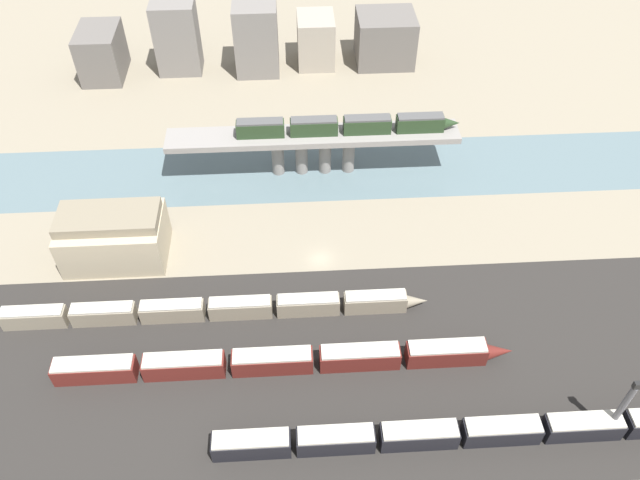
{
  "coord_description": "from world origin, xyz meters",
  "views": [
    {
      "loc": [
        -4.63,
        -79.72,
        86.75
      ],
      "look_at": [
        0.0,
        1.19,
        3.95
      ],
      "focal_mm": 35.0,
      "sensor_mm": 36.0,
      "label": 1
    }
  ],
  "objects_px": {
    "train_yard_near": "(511,430)",
    "train_yard_far": "(213,309)",
    "train_on_bridge": "(346,125)",
    "signal_tower": "(621,408)",
    "warehouse_building": "(114,236)",
    "train_yard_mid": "(282,361)"
  },
  "relations": [
    {
      "from": "train_on_bridge",
      "to": "warehouse_building",
      "type": "distance_m",
      "value": 50.97
    },
    {
      "from": "train_yard_mid",
      "to": "signal_tower",
      "type": "bearing_deg",
      "value": -15.88
    },
    {
      "from": "train_yard_near",
      "to": "train_yard_far",
      "type": "height_order",
      "value": "train_yard_near"
    },
    {
      "from": "train_on_bridge",
      "to": "train_yard_near",
      "type": "bearing_deg",
      "value": -73.48
    },
    {
      "from": "warehouse_building",
      "to": "train_yard_far",
      "type": "bearing_deg",
      "value": -39.65
    },
    {
      "from": "train_yard_near",
      "to": "signal_tower",
      "type": "bearing_deg",
      "value": 0.64
    },
    {
      "from": "train_yard_near",
      "to": "signal_tower",
      "type": "distance_m",
      "value": 15.72
    },
    {
      "from": "train_on_bridge",
      "to": "train_yard_near",
      "type": "relative_size",
      "value": 0.52
    },
    {
      "from": "train_yard_near",
      "to": "train_yard_mid",
      "type": "relative_size",
      "value": 1.2
    },
    {
      "from": "train_on_bridge",
      "to": "signal_tower",
      "type": "xyz_separation_m",
      "value": [
        33.97,
        -63.69,
        -5.08
      ]
    },
    {
      "from": "warehouse_building",
      "to": "train_on_bridge",
      "type": "bearing_deg",
      "value": 27.09
    },
    {
      "from": "warehouse_building",
      "to": "signal_tower",
      "type": "xyz_separation_m",
      "value": [
        78.96,
        -40.68,
        1.5
      ]
    },
    {
      "from": "train_yard_near",
      "to": "train_yard_far",
      "type": "relative_size",
      "value": 1.21
    },
    {
      "from": "train_yard_near",
      "to": "warehouse_building",
      "type": "xyz_separation_m",
      "value": [
        -63.94,
        40.85,
        3.13
      ]
    },
    {
      "from": "train_on_bridge",
      "to": "warehouse_building",
      "type": "height_order",
      "value": "train_on_bridge"
    },
    {
      "from": "train_yard_far",
      "to": "signal_tower",
      "type": "distance_m",
      "value": 65.18
    },
    {
      "from": "train_yard_far",
      "to": "warehouse_building",
      "type": "xyz_separation_m",
      "value": [
        -18.94,
        15.7,
        3.21
      ]
    },
    {
      "from": "train_on_bridge",
      "to": "train_yard_far",
      "type": "relative_size",
      "value": 0.63
    },
    {
      "from": "train_yard_far",
      "to": "train_on_bridge",
      "type": "bearing_deg",
      "value": 56.06
    },
    {
      "from": "train_yard_mid",
      "to": "warehouse_building",
      "type": "bearing_deg",
      "value": 138.68
    },
    {
      "from": "train_yard_mid",
      "to": "signal_tower",
      "type": "relative_size",
      "value": 5.54
    },
    {
      "from": "train_on_bridge",
      "to": "train_yard_far",
      "type": "xyz_separation_m",
      "value": [
        -26.06,
        -38.71,
        -9.78
      ]
    }
  ]
}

